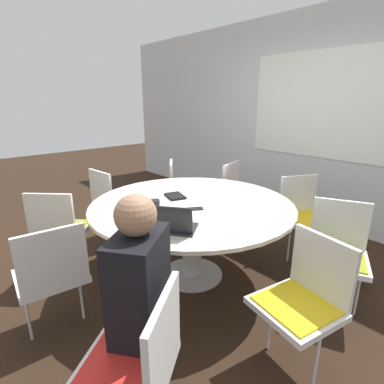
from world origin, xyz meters
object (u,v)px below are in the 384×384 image
(chair_0, at_px, (137,362))
(chair_6, at_px, (112,198))
(laptop, at_px, (174,225))
(chair_2, at_px, (338,247))
(chair_3, at_px, (304,211))
(chair_5, at_px, (181,188))
(chair_4, at_px, (240,191))
(cell_phone, at_px, (195,209))
(chair_7, at_px, (59,225))
(spiral_notebook, at_px, (175,196))
(coffee_cup, at_px, (155,204))
(person_0, at_px, (137,290))
(handbag, at_px, (341,265))
(chair_1, at_px, (305,294))
(chair_8, at_px, (52,271))

(chair_0, relative_size, chair_6, 1.00)
(laptop, bearing_deg, chair_0, 94.36)
(chair_2, relative_size, chair_3, 1.00)
(chair_3, bearing_deg, chair_5, -47.32)
(chair_4, height_order, cell_phone, chair_4)
(chair_7, relative_size, spiral_notebook, 3.52)
(chair_6, height_order, coffee_cup, chair_6)
(chair_5, xyz_separation_m, spiral_notebook, (0.77, -0.71, 0.23))
(chair_0, xyz_separation_m, spiral_notebook, (-1.18, 1.16, 0.23))
(chair_5, relative_size, chair_6, 1.00)
(person_0, relative_size, spiral_notebook, 4.95)
(spiral_notebook, bearing_deg, chair_2, 24.08)
(chair_6, bearing_deg, chair_4, 53.28)
(handbag, bearing_deg, chair_6, -151.23)
(person_0, bearing_deg, chair_5, 8.59)
(chair_0, relative_size, handbag, 2.40)
(coffee_cup, bearing_deg, chair_5, 131.09)
(chair_2, bearing_deg, chair_1, 75.07)
(chair_3, distance_m, chair_4, 0.89)
(chair_5, height_order, handbag, chair_5)
(chair_1, bearing_deg, chair_2, -68.68)
(chair_1, distance_m, coffee_cup, 1.32)
(chair_6, distance_m, cell_phone, 1.36)
(chair_5, xyz_separation_m, chair_8, (0.93, -1.91, 0.00))
(chair_4, distance_m, person_0, 2.47)
(chair_0, distance_m, chair_7, 1.78)
(chair_0, distance_m, spiral_notebook, 1.67)
(chair_2, bearing_deg, chair_8, 32.86)
(coffee_cup, relative_size, cell_phone, 0.52)
(chair_4, relative_size, chair_6, 1.00)
(coffee_cup, bearing_deg, chair_0, -38.78)
(chair_4, bearing_deg, chair_5, -68.84)
(person_0, xyz_separation_m, cell_phone, (-0.61, 0.94, 0.03))
(spiral_notebook, bearing_deg, chair_3, 57.20)
(chair_1, distance_m, chair_8, 1.63)
(cell_phone, bearing_deg, chair_5, 144.91)
(chair_8, distance_m, cell_phone, 1.16)
(chair_3, bearing_deg, chair_0, 38.67)
(chair_6, distance_m, spiral_notebook, 1.02)
(chair_0, bearing_deg, chair_5, 9.56)
(cell_phone, bearing_deg, chair_0, -52.95)
(chair_4, bearing_deg, person_0, 11.87)
(person_0, distance_m, coffee_cup, 1.09)
(chair_8, height_order, cell_phone, chair_8)
(chair_1, height_order, chair_7, same)
(chair_2, distance_m, cell_phone, 1.17)
(chair_3, distance_m, cell_phone, 1.28)
(handbag, bearing_deg, chair_0, -90.36)
(chair_5, bearing_deg, chair_6, -64.87)
(chair_7, bearing_deg, cell_phone, -4.52)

